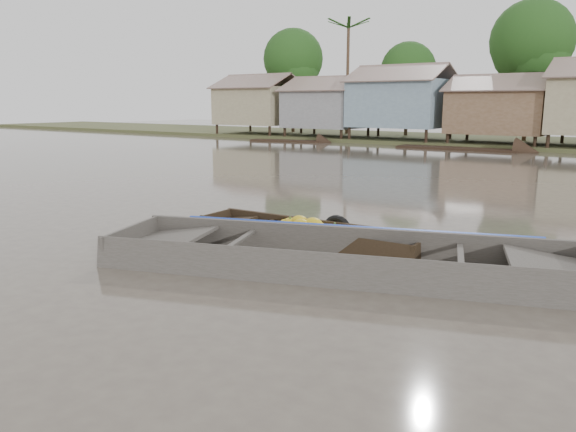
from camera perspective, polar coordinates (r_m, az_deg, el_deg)
The scene contains 3 objects.
ground at distance 9.99m, azimuth -1.79°, elevation -4.99°, with size 120.00×120.00×0.00m, color #4E443C.
banana_boat at distance 11.74m, azimuth 1.79°, elevation -1.83°, with size 5.07×1.43×0.72m.
viewer_boat at distance 9.78m, azimuth 5.67°, elevation -4.93°, with size 8.56×4.74×0.67m.
Camera 1 is at (5.71, -7.68, 2.84)m, focal length 35.00 mm.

